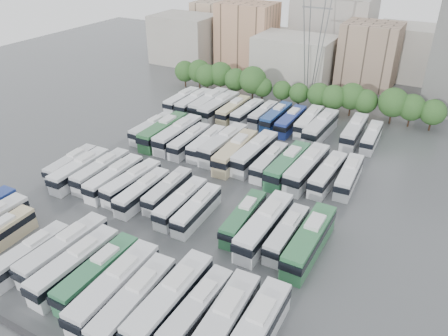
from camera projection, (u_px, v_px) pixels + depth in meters
The scene contains 54 objects.
ground at pixel (195, 189), 70.78m from camera, with size 220.00×220.00×0.00m, color #424447.
parapet at pixel (26, 334), 45.41m from camera, with size 56.00×0.50×0.50m, color #2D2D30.
tree_line at pixel (290, 88), 101.03m from camera, with size 65.00×7.79×8.32m.
city_buildings at pixel (305, 42), 125.05m from camera, with size 102.00×35.00×20.00m.
electricity_pylon at pixel (316, 19), 99.09m from camera, with size 9.00×6.91×33.83m.
bus_r0_s4 at pixel (30, 254), 54.11m from camera, with size 2.72×11.25×3.51m.
bus_r0_s5 at pixel (64, 250), 54.43m from camera, with size 3.30×12.99×4.05m.
bus_r0_s6 at pixel (75, 265), 52.09m from camera, with size 3.15×12.79×3.99m.
bus_r0_s7 at pixel (98, 273), 50.98m from camera, with size 2.68×12.27×3.85m.
bus_r0_s8 at pixel (115, 288), 48.70m from camera, with size 3.36×13.57×4.23m.
bus_r0_s9 at pixel (134, 302), 46.92m from camera, with size 3.39×13.06×4.06m.
bus_r0_s10 at pixel (170, 300), 47.01m from camera, with size 3.00×13.61×4.27m.
bus_r0_s11 at pixel (197, 310), 46.23m from camera, with size 2.75×11.70×3.66m.
bus_r0_s12 at pixel (222, 327), 43.93m from camera, with size 3.59×13.82×4.30m.
bus_r0_s13 at pixel (254, 335), 43.09m from camera, with size 3.08×13.50×4.22m.
bus_r1_s0 at pixel (72, 164), 74.63m from camera, with size 2.91×10.92×3.39m.
bus_r1_s1 at pixel (80, 170), 72.34m from camera, with size 3.00×12.22×3.81m.
bus_r1_s2 at pixel (101, 171), 72.22m from camera, with size 2.75×11.94×3.74m.
bus_r1_s3 at pixel (114, 178), 70.19m from camera, with size 2.77×12.06×3.77m.
bus_r1_s4 at pixel (132, 182), 69.05m from camera, with size 3.17×11.87×3.69m.
bus_r1_s5 at pixel (143, 192), 66.73m from camera, with size 2.52×11.32×3.55m.
bus_r1_s6 at pixel (168, 190), 67.19m from camera, with size 2.77×11.05×3.44m.
bus_r1_s7 at pixel (181, 202), 64.17m from camera, with size 2.62×11.38×3.56m.
bus_r1_s8 at pixel (197, 209), 62.69m from camera, with size 2.75×11.03×3.44m.
bus_r1_s10 at pixel (244, 218), 60.83m from camera, with size 2.97×11.41×3.55m.
bus_r1_s11 at pixel (264, 226), 58.68m from camera, with size 3.15×13.55×4.24m.
bus_r1_s12 at pixel (287, 233), 57.83m from camera, with size 2.49×11.03×3.46m.
bus_r1_s13 at pixel (309, 240), 55.93m from camera, with size 3.11×13.51×4.23m.
bus_r2_s1 at pixel (151, 128), 87.35m from camera, with size 2.74×11.42×3.57m.
bus_r2_s2 at pixel (163, 131), 85.41m from camera, with size 3.21×13.57×4.24m.
bus_r2_s3 at pixel (178, 134), 84.23m from camera, with size 3.04×13.41×4.20m.
bus_r2_s4 at pixel (190, 141), 82.26m from camera, with size 2.65×11.68×3.66m.
bus_r2_s5 at pixel (206, 143), 81.47m from camera, with size 2.96×11.54×3.59m.
bus_r2_s6 at pixel (224, 144), 80.45m from camera, with size 3.49×13.67×4.26m.
bus_r2_s7 at pixel (235, 152), 77.67m from camera, with size 3.43×13.64×4.25m.
bus_r2_s8 at pixel (255, 153), 77.41m from camera, with size 3.43×13.60×4.24m.
bus_r2_s9 at pixel (269, 162), 75.16m from camera, with size 2.57×11.34×3.55m.
bus_r2_s10 at pixel (288, 165), 73.45m from camera, with size 3.49×13.50×4.20m.
bus_r2_s11 at pixel (307, 168), 72.51m from camera, with size 3.64×13.78×4.29m.
bus_r2_s12 at pixel (328, 174), 71.23m from camera, with size 3.19×12.17×3.78m.
bus_r2_s13 at pixel (349, 176), 70.81m from camera, with size 2.99×11.61×3.61m.
bus_r3_s0 at pixel (182, 100), 100.99m from camera, with size 2.76×11.95×3.74m.
bus_r3_s1 at pixel (194, 103), 99.53m from camera, with size 2.86×12.47×3.90m.
bus_r3_s2 at pixel (209, 103), 98.62m from camera, with size 3.13×13.55×4.24m.
bus_r3_s3 at pixel (219, 107), 96.59m from camera, with size 3.42×13.68×4.27m.
bus_r3_s4 at pixel (233, 110), 95.78m from camera, with size 2.63×12.01×3.77m.
bus_r3_s5 at pixel (247, 112), 94.76m from camera, with size 2.90×11.41×3.55m.
bus_r3_s6 at pixel (263, 114), 94.14m from camera, with size 2.55×10.88×3.40m.
bus_r3_s7 at pixel (276, 117), 92.56m from camera, with size 2.77×11.84×3.70m.
bus_r3_s8 at pixel (291, 121), 90.41m from camera, with size 2.68×12.08×3.79m.
bus_r3_s9 at pixel (309, 121), 90.10m from camera, with size 2.94×12.30×3.84m.
bus_r3_s10 at pixel (321, 127), 87.00m from camera, with size 3.51×13.60×4.23m.
bus_r3_s12 at pixel (354, 131), 85.61m from camera, with size 3.04×12.82×4.00m.
bus_r3_s13 at pixel (371, 137), 83.98m from camera, with size 2.73×11.08×3.45m.
Camera 1 is at (33.00, -50.45, 37.56)m, focal length 35.00 mm.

